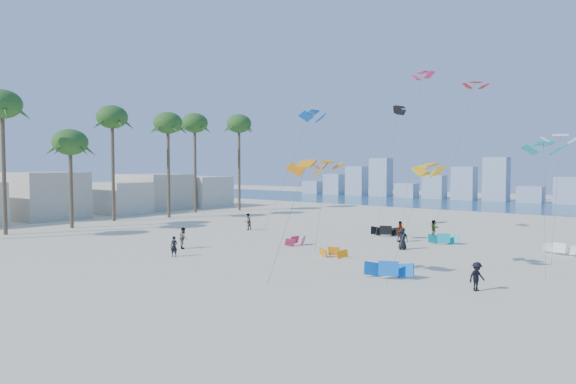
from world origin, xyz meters
The scene contains 10 objects.
ground centered at (0.00, 0.00, 0.00)m, with size 220.00×220.00×0.00m, color beige.
ocean centered at (0.00, 72.00, 0.01)m, with size 220.00×220.00×0.00m, color navy.
kitesurfer_near centered at (1.11, 4.53, 0.78)m, with size 0.57×0.37×1.55m, color black.
kitesurfer_mid centered at (-1.29, 7.46, 0.88)m, with size 0.86×0.67×1.76m, color gray.
kitesurfers_far centered at (11.96, 20.03, 0.86)m, with size 33.63×21.46×1.89m.
grounded_kites centered at (13.92, 17.61, 0.43)m, with size 20.93×18.96×0.97m.
flying_kites centered at (10.85, 22.65, 11.24)m, with size 27.72×36.04×18.22m.
palm_row centered at (-23.07, 16.17, 11.95)m, with size 7.89×44.80×14.68m.
beachfront_buildings centered at (-33.69, 20.82, 2.67)m, with size 11.50×43.00×6.00m.
distant_skyline centered at (-1.19, 82.00, 3.09)m, with size 85.00×3.00×8.40m.
Camera 1 is at (32.19, -20.53, 6.95)m, focal length 32.37 mm.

